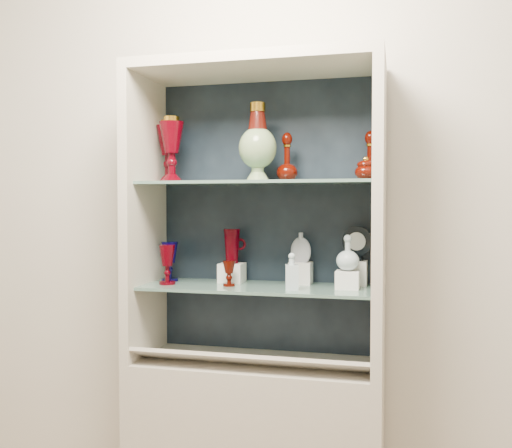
% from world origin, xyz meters
% --- Properties ---
extents(wall_back, '(3.50, 0.02, 2.80)m').
position_xyz_m(wall_back, '(0.00, 1.75, 1.40)').
color(wall_back, beige).
rests_on(wall_back, ground).
extents(cabinet_back_panel, '(0.98, 0.02, 1.15)m').
position_xyz_m(cabinet_back_panel, '(0.00, 1.72, 1.32)').
color(cabinet_back_panel, black).
rests_on(cabinet_back_panel, cabinet_base).
extents(cabinet_side_left, '(0.04, 0.40, 1.15)m').
position_xyz_m(cabinet_side_left, '(-0.48, 1.53, 1.32)').
color(cabinet_side_left, beige).
rests_on(cabinet_side_left, cabinet_base).
extents(cabinet_side_right, '(0.04, 0.40, 1.15)m').
position_xyz_m(cabinet_side_right, '(0.48, 1.53, 1.32)').
color(cabinet_side_right, beige).
rests_on(cabinet_side_right, cabinet_base).
extents(cabinet_top_cap, '(1.00, 0.40, 0.04)m').
position_xyz_m(cabinet_top_cap, '(0.00, 1.53, 1.92)').
color(cabinet_top_cap, beige).
rests_on(cabinet_top_cap, cabinet_side_left).
extents(shelf_lower, '(0.92, 0.34, 0.01)m').
position_xyz_m(shelf_lower, '(0.00, 1.55, 1.04)').
color(shelf_lower, slate).
rests_on(shelf_lower, cabinet_side_left).
extents(shelf_upper, '(0.92, 0.34, 0.01)m').
position_xyz_m(shelf_upper, '(0.00, 1.55, 1.46)').
color(shelf_upper, slate).
rests_on(shelf_upper, cabinet_side_left).
extents(label_ledge, '(0.92, 0.17, 0.09)m').
position_xyz_m(label_ledge, '(0.00, 1.42, 0.78)').
color(label_ledge, beige).
rests_on(label_ledge, cabinet_base).
extents(label_card_0, '(0.10, 0.06, 0.03)m').
position_xyz_m(label_card_0, '(0.26, 1.42, 0.80)').
color(label_card_0, white).
rests_on(label_card_0, label_ledge).
extents(label_card_1, '(0.10, 0.06, 0.03)m').
position_xyz_m(label_card_1, '(0.04, 1.42, 0.80)').
color(label_card_1, white).
rests_on(label_card_1, label_ledge).
extents(pedestal_lamp_left, '(0.11, 0.11, 0.27)m').
position_xyz_m(pedestal_lamp_left, '(-0.36, 1.53, 1.60)').
color(pedestal_lamp_left, '#4D0008').
rests_on(pedestal_lamp_left, shelf_upper).
extents(pedestal_lamp_right, '(0.14, 0.14, 0.27)m').
position_xyz_m(pedestal_lamp_right, '(-0.41, 1.62, 1.60)').
color(pedestal_lamp_right, '#4D0008').
rests_on(pedestal_lamp_right, shelf_upper).
extents(enamel_urn, '(0.17, 0.17, 0.31)m').
position_xyz_m(enamel_urn, '(0.00, 1.54, 1.63)').
color(enamel_urn, '#104329').
rests_on(enamel_urn, shelf_upper).
extents(ruby_decanter_a, '(0.09, 0.09, 0.22)m').
position_xyz_m(ruby_decanter_a, '(0.11, 1.60, 1.58)').
color(ruby_decanter_a, '#450800').
rests_on(ruby_decanter_a, shelf_upper).
extents(ruby_decanter_b, '(0.12, 0.12, 0.21)m').
position_xyz_m(ruby_decanter_b, '(0.44, 1.65, 1.58)').
color(ruby_decanter_b, '#450800').
rests_on(ruby_decanter_b, shelf_upper).
extents(lidded_bowl, '(0.10, 0.10, 0.09)m').
position_xyz_m(lidded_bowl, '(0.43, 1.55, 1.52)').
color(lidded_bowl, '#450800').
rests_on(lidded_bowl, shelf_upper).
extents(cobalt_goblet, '(0.09, 0.09, 0.17)m').
position_xyz_m(cobalt_goblet, '(-0.40, 1.60, 1.13)').
color(cobalt_goblet, '#050246').
rests_on(cobalt_goblet, shelf_lower).
extents(ruby_goblet_tall, '(0.08, 0.08, 0.16)m').
position_xyz_m(ruby_goblet_tall, '(-0.37, 1.50, 1.13)').
color(ruby_goblet_tall, '#4D0008').
rests_on(ruby_goblet_tall, shelf_lower).
extents(ruby_goblet_small, '(0.06, 0.06, 0.10)m').
position_xyz_m(ruby_goblet_small, '(-0.11, 1.52, 1.10)').
color(ruby_goblet_small, '#450800').
rests_on(ruby_goblet_small, shelf_lower).
extents(riser_ruby_pitcher, '(0.10, 0.10, 0.08)m').
position_xyz_m(riser_ruby_pitcher, '(-0.13, 1.63, 1.09)').
color(riser_ruby_pitcher, silver).
rests_on(riser_ruby_pitcher, shelf_lower).
extents(ruby_pitcher, '(0.13, 0.11, 0.15)m').
position_xyz_m(ruby_pitcher, '(-0.13, 1.63, 1.20)').
color(ruby_pitcher, '#4D0008').
rests_on(ruby_pitcher, riser_ruby_pitcher).
extents(clear_square_bottle, '(0.06, 0.06, 0.14)m').
position_xyz_m(clear_square_bottle, '(0.16, 1.47, 1.12)').
color(clear_square_bottle, '#ABC1C8').
rests_on(clear_square_bottle, shelf_lower).
extents(riser_flat_flask, '(0.09, 0.09, 0.09)m').
position_xyz_m(riser_flat_flask, '(0.16, 1.65, 1.09)').
color(riser_flat_flask, silver).
rests_on(riser_flat_flask, shelf_lower).
extents(flat_flask, '(0.10, 0.06, 0.13)m').
position_xyz_m(flat_flask, '(0.16, 1.65, 1.20)').
color(flat_flask, '#A3A8B3').
rests_on(flat_flask, riser_flat_flask).
extents(riser_clear_round_decanter, '(0.09, 0.09, 0.07)m').
position_xyz_m(riser_clear_round_decanter, '(0.36, 1.55, 1.08)').
color(riser_clear_round_decanter, silver).
rests_on(riser_clear_round_decanter, shelf_lower).
extents(clear_round_decanter, '(0.10, 0.10, 0.13)m').
position_xyz_m(clear_round_decanter, '(0.36, 1.55, 1.19)').
color(clear_round_decanter, '#ABC1C8').
rests_on(clear_round_decanter, riser_clear_round_decanter).
extents(riser_cameo_medallion, '(0.08, 0.08, 0.10)m').
position_xyz_m(riser_cameo_medallion, '(0.39, 1.66, 1.10)').
color(riser_cameo_medallion, silver).
rests_on(riser_cameo_medallion, shelf_lower).
extents(cameo_medallion, '(0.13, 0.07, 0.14)m').
position_xyz_m(cameo_medallion, '(0.39, 1.66, 1.22)').
color(cameo_medallion, black).
rests_on(cameo_medallion, riser_cameo_medallion).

